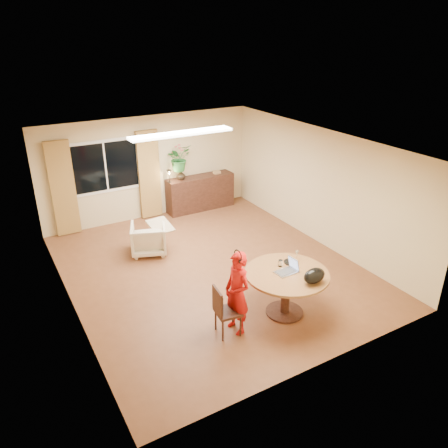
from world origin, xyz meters
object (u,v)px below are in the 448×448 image
Objects in this scene: sideboard at (200,193)px; dining_chair at (228,310)px; child at (237,293)px; armchair at (149,238)px; dining_table at (286,281)px.

dining_chair is at bearing -112.38° from sideboard.
dining_chair is 0.32m from child.
child is at bearing 7.35° from dining_chair.
armchair is at bearing 178.41° from child.
dining_chair is 0.47× the size of sideboard.
dining_chair is 5.35m from sideboard.
child is at bearing -110.69° from sideboard.
armchair is at bearing 99.00° from dining_chair.
armchair is (-0.09, 3.25, -0.09)m from dining_chair.
child is 1.88× the size of armchair.
sideboard is at bearing 74.96° from dining_chair.
dining_chair is 1.15× the size of armchair.
sideboard is (0.91, 4.97, -0.17)m from dining_table.
dining_chair is 3.26m from armchair.
armchair is 0.41× the size of sideboard.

